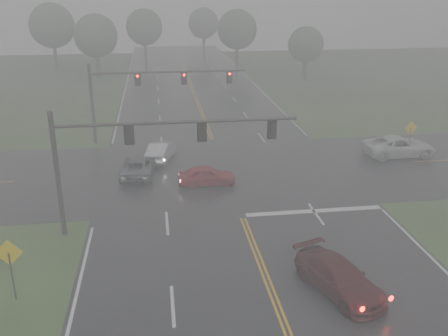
{
  "coord_description": "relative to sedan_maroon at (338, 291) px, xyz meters",
  "views": [
    {
      "loc": [
        -4.78,
        -12.33,
        13.2
      ],
      "look_at": [
        -0.86,
        16.0,
        2.53
      ],
      "focal_mm": 40.0,
      "sensor_mm": 36.0,
      "label": 1
    }
  ],
  "objects": [
    {
      "name": "car_grey",
      "position": [
        -9.31,
        16.17,
        0.0
      ],
      "size": [
        2.73,
        5.11,
        1.36
      ],
      "primitive_type": "imported",
      "rotation": [
        0.0,
        0.0,
        3.04
      ],
      "color": "#4C4E53",
      "rests_on": "ground"
    },
    {
      "name": "sedan_red",
      "position": [
        -4.57,
        13.53,
        0.0
      ],
      "size": [
        3.96,
        1.6,
        1.35
      ],
      "primitive_type": "imported",
      "rotation": [
        0.0,
        0.0,
        1.57
      ],
      "color": "maroon",
      "rests_on": "ground"
    },
    {
      "name": "tree_ne_a",
      "position": [
        5.59,
        62.99,
        6.12
      ],
      "size": [
        6.34,
        6.34,
        9.31
      ],
      "color": "#342922",
      "rests_on": "ground"
    },
    {
      "name": "signal_gantry_far",
      "position": [
        -9.04,
        24.43,
        4.85
      ],
      "size": [
        13.27,
        0.35,
        6.86
      ],
      "color": "black",
      "rests_on": "ground"
    },
    {
      "name": "signal_gantry_near",
      "position": [
        -9.13,
        7.42,
        4.96
      ],
      "size": [
        13.13,
        0.31,
        7.04
      ],
      "color": "black",
      "rests_on": "ground"
    },
    {
      "name": "tree_n_mid",
      "position": [
        -9.21,
        71.14,
        5.99
      ],
      "size": [
        6.2,
        6.2,
        9.11
      ],
      "color": "#342922",
      "rests_on": "ground"
    },
    {
      "name": "sign_diamond_east",
      "position": [
        12.29,
        17.58,
        1.93
      ],
      "size": [
        1.19,
        0.19,
        2.87
      ],
      "rotation": [
        0.0,
        0.0,
        0.13
      ],
      "color": "black",
      "rests_on": "ground"
    },
    {
      "name": "sedan_maroon",
      "position": [
        0.0,
        0.0,
        0.0
      ],
      "size": [
        3.58,
        5.37,
        1.45
      ],
      "primitive_type": "imported",
      "rotation": [
        0.0,
        0.0,
        0.34
      ],
      "color": "#3C0B0D",
      "rests_on": "ground"
    },
    {
      "name": "tree_nw_a",
      "position": [
        -15.94,
        57.01,
        5.99
      ],
      "size": [
        6.2,
        6.2,
        9.11
      ],
      "color": "#342922",
      "rests_on": "ground"
    },
    {
      "name": "sedan_silver",
      "position": [
        -7.58,
        19.26,
        0.0
      ],
      "size": [
        2.68,
        4.61,
        1.44
      ],
      "primitive_type": "imported",
      "rotation": [
        0.0,
        0.0,
        2.86
      ],
      "color": "#B1B3B9",
      "rests_on": "ground"
    },
    {
      "name": "tree_n_far",
      "position": [
        2.04,
        81.55,
        5.73
      ],
      "size": [
        5.94,
        5.94,
        8.72
      ],
      "color": "#342922",
      "rests_on": "ground"
    },
    {
      "name": "sign_diamond_west",
      "position": [
        -14.36,
        1.4,
        1.99
      ],
      "size": [
        1.23,
        0.12,
        2.96
      ],
      "rotation": [
        0.0,
        0.0,
        -0.05
      ],
      "color": "black",
      "rests_on": "ground"
    },
    {
      "name": "tree_e_near",
      "position": [
        13.68,
        51.83,
        4.87
      ],
      "size": [
        5.06,
        5.06,
        7.43
      ],
      "color": "#342922",
      "rests_on": "ground"
    },
    {
      "name": "main_road",
      "position": [
        -3.0,
        13.93,
        0.0
      ],
      "size": [
        18.0,
        160.0,
        0.02
      ],
      "primitive_type": "cube",
      "color": "black",
      "rests_on": "ground"
    },
    {
      "name": "tree_nw_b",
      "position": [
        -23.49,
        65.85,
        6.79
      ],
      "size": [
        7.03,
        7.03,
        10.32
      ],
      "color": "#342922",
      "rests_on": "ground"
    },
    {
      "name": "stop_bar",
      "position": [
        1.5,
        8.33,
        0.0
      ],
      "size": [
        8.5,
        0.5,
        0.01
      ],
      "primitive_type": "cube",
      "color": "#BEBEBE",
      "rests_on": "ground"
    },
    {
      "name": "cross_street",
      "position": [
        -3.0,
        15.93,
        0.0
      ],
      "size": [
        120.0,
        14.0,
        0.02
      ],
      "primitive_type": "cube",
      "color": "black",
      "rests_on": "ground"
    },
    {
      "name": "pickup_white",
      "position": [
        11.43,
        17.49,
        0.0
      ],
      "size": [
        5.85,
        2.85,
        1.6
      ],
      "primitive_type": "imported",
      "rotation": [
        0.0,
        0.0,
        1.6
      ],
      "color": "silver",
      "rests_on": "ground"
    }
  ]
}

